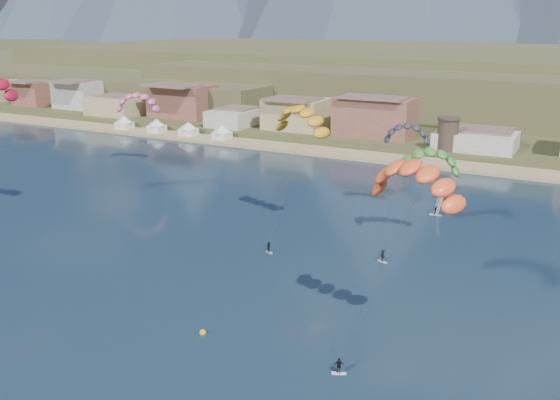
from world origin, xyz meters
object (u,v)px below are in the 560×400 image
kitesurfer_yellow (301,116)px  kitesurfer_green (429,158)px  buoy (203,333)px  windsurfer (437,209)px  kitesurfer_orange (416,175)px  watchtower (448,134)px

kitesurfer_yellow → kitesurfer_green: (20.67, 2.60, -5.45)m
kitesurfer_green → buoy: kitesurfer_green is taller
windsurfer → buoy: size_ratio=4.87×
buoy → kitesurfer_orange: bearing=23.1°
kitesurfer_yellow → buoy: 43.32m
watchtower → kitesurfer_green: 63.99m
kitesurfer_yellow → kitesurfer_green: bearing=7.2°
kitesurfer_orange → kitesurfer_green: bearing=101.6°
kitesurfer_green → windsurfer: (-1.44, 14.70, -12.61)m
kitesurfer_yellow → kitesurfer_green: kitesurfer_yellow is taller
kitesurfer_yellow → kitesurfer_orange: (27.25, -29.40, -0.04)m
watchtower → buoy: watchtower is taller
kitesurfer_yellow → windsurfer: size_ratio=6.20×
kitesurfer_green → windsurfer: 19.42m
kitesurfer_green → windsurfer: kitesurfer_green is taller
watchtower → kitesurfer_green: (10.78, -62.63, 7.44)m
watchtower → buoy: (-3.61, -103.59, -6.24)m
kitesurfer_orange → kitesurfer_green: (-6.58, 32.00, -5.41)m
kitesurfer_orange → kitesurfer_green: kitesurfer_orange is taller
kitesurfer_yellow → buoy: (6.29, -38.36, -19.12)m
kitesurfer_yellow → kitesurfer_orange: size_ratio=1.04×
watchtower → windsurfer: (9.34, -47.94, -5.17)m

